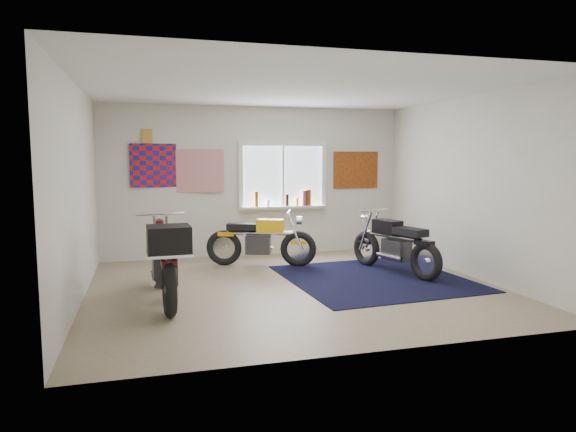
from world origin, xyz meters
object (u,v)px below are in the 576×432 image
object	(u,v)px
navy_rug	(375,278)
black_chrome_bike	(395,246)
maroon_tourer	(165,260)
yellow_triumph	(260,242)

from	to	relation	value
navy_rug	black_chrome_bike	distance (m)	0.68
navy_rug	maroon_tourer	bearing A→B (deg)	-170.13
navy_rug	maroon_tourer	xyz separation A→B (m)	(-3.04, -0.53, 0.55)
navy_rug	yellow_triumph	world-z (taller)	yellow_triumph
navy_rug	black_chrome_bike	xyz separation A→B (m)	(0.46, 0.28, 0.42)
yellow_triumph	maroon_tourer	world-z (taller)	maroon_tourer
yellow_triumph	maroon_tourer	size ratio (longest dim) A/B	0.84
black_chrome_bike	maroon_tourer	bearing A→B (deg)	85.62
yellow_triumph	black_chrome_bike	xyz separation A→B (m)	(1.89, -1.07, 0.02)
navy_rug	maroon_tourer	world-z (taller)	maroon_tourer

